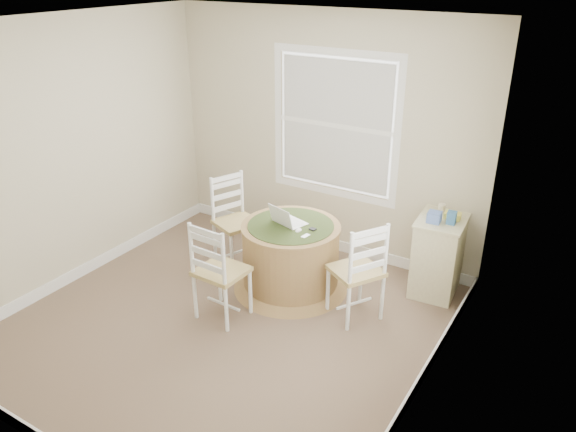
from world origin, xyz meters
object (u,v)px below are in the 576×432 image
Objects in this scene: chair_left at (237,222)px; chair_right at (356,270)px; round_table at (291,254)px; laptop at (288,221)px; chair_near at (222,271)px; corner_chest at (438,255)px.

chair_left is 1.00× the size of chair_right.
chair_right is (0.75, -0.11, 0.10)m from round_table.
chair_left is 0.76m from laptop.
corner_chest is (1.53, 1.45, -0.08)m from chair_near.
chair_right is 2.61× the size of laptop.
laptop is (0.71, -0.12, 0.24)m from chair_left.
chair_near is (0.48, -0.89, 0.00)m from chair_left.
chair_near reaches higher than round_table.
chair_left and chair_right have the same top height.
chair_near and chair_right have the same top height.
chair_left reaches higher than round_table.
chair_left and chair_near have the same top height.
chair_near is 1.21× the size of corner_chest.
chair_right is (1.51, -0.25, 0.00)m from chair_left.
corner_chest is at bearing -135.28° from laptop.
round_table is 1.44m from corner_chest.
chair_left is at bearing -169.05° from corner_chest.
corner_chest is (0.50, 0.81, -0.08)m from chair_right.
laptop is (0.23, 0.77, 0.24)m from chair_near.
corner_chest is at bearing 179.44° from chair_right.
chair_right reaches higher than corner_chest.
chair_left is 1.00× the size of chair_near.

